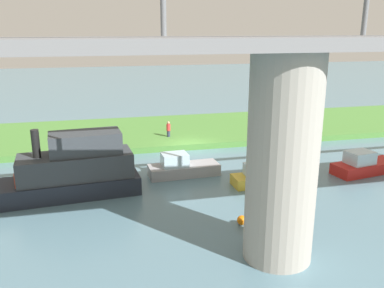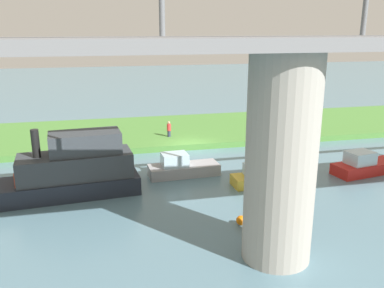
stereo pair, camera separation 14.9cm
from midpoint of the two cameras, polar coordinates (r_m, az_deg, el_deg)
name	(u,v)px [view 2 (the right image)]	position (r m, az deg, el deg)	size (l,w,h in m)	color
ground_plane	(190,150)	(34.27, -0.09, -0.89)	(160.00, 160.00, 0.00)	slate
grassy_bank	(177,131)	(39.87, -2.01, 1.88)	(80.00, 12.00, 0.50)	#4C8438
bridge_pylon	(281,160)	(17.58, 12.48, -2.24)	(2.99, 2.99, 9.04)	#9E998E
bridge_span	(288,37)	(16.77, 13.50, 14.30)	(64.61, 4.30, 3.25)	slate
person_on_bank	(169,129)	(36.54, -3.11, 2.11)	(0.50, 0.50, 1.39)	#2D334C
mooring_post	(118,139)	(34.90, -10.08, 0.73)	(0.20, 0.20, 0.83)	brown
pontoon_yellow	(73,170)	(25.84, -16.02, -3.51)	(8.54, 3.49, 4.26)	#1E232D
motorboat_white	(182,167)	(28.38, -1.31, -3.26)	(4.94, 1.97, 1.62)	#99999E
motorboat_red	(263,177)	(27.16, 9.98, -4.55)	(4.34, 1.62, 1.44)	gold
houseboat_blue	(365,165)	(31.23, 22.98, -2.74)	(5.17, 2.57, 1.65)	red
marker_buoy	(241,220)	(21.78, 7.01, -10.48)	(0.50, 0.50, 0.50)	orange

